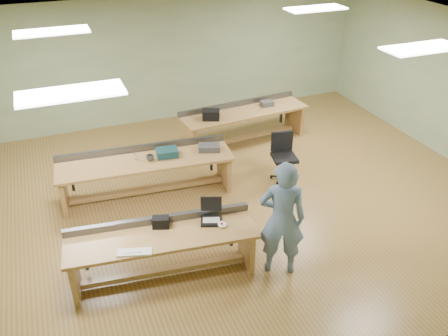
{
  "coord_description": "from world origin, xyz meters",
  "views": [
    {
      "loc": [
        -2.74,
        -6.86,
        4.92
      ],
      "look_at": [
        -0.28,
        -0.6,
        1.04
      ],
      "focal_mm": 38.0,
      "sensor_mm": 36.0,
      "label": 1
    }
  ],
  "objects_px": {
    "parts_bin_grey": "(209,148)",
    "drinks_can": "(135,157)",
    "parts_bin_teal": "(167,153)",
    "laptop_base": "(211,221)",
    "mug": "(150,158)",
    "camera_bag": "(161,222)",
    "workbench_front": "(162,245)",
    "workbench_mid": "(146,168)",
    "task_chair": "(283,163)",
    "person": "(282,219)",
    "workbench_back": "(244,119)"
  },
  "relations": [
    {
      "from": "parts_bin_grey",
      "to": "drinks_can",
      "type": "bearing_deg",
      "value": 173.7
    },
    {
      "from": "parts_bin_teal",
      "to": "laptop_base",
      "type": "bearing_deg",
      "value": -88.58
    },
    {
      "from": "mug",
      "to": "drinks_can",
      "type": "relative_size",
      "value": 1.14
    },
    {
      "from": "camera_bag",
      "to": "drinks_can",
      "type": "relative_size",
      "value": 2.0
    },
    {
      "from": "parts_bin_teal",
      "to": "parts_bin_grey",
      "type": "distance_m",
      "value": 0.8
    },
    {
      "from": "drinks_can",
      "to": "workbench_front",
      "type": "bearing_deg",
      "value": -92.98
    },
    {
      "from": "workbench_mid",
      "to": "laptop_base",
      "type": "height_order",
      "value": "workbench_mid"
    },
    {
      "from": "workbench_mid",
      "to": "parts_bin_teal",
      "type": "distance_m",
      "value": 0.48
    },
    {
      "from": "parts_bin_grey",
      "to": "drinks_can",
      "type": "height_order",
      "value": "drinks_can"
    },
    {
      "from": "laptop_base",
      "to": "task_chair",
      "type": "xyz_separation_m",
      "value": [
        2.16,
        1.81,
        -0.42
      ]
    },
    {
      "from": "camera_bag",
      "to": "task_chair",
      "type": "xyz_separation_m",
      "value": [
        2.88,
        1.65,
        -0.48
      ]
    },
    {
      "from": "workbench_mid",
      "to": "person",
      "type": "distance_m",
      "value": 3.1
    },
    {
      "from": "workbench_back",
      "to": "task_chair",
      "type": "bearing_deg",
      "value": -92.92
    },
    {
      "from": "parts_bin_teal",
      "to": "drinks_can",
      "type": "height_order",
      "value": "parts_bin_teal"
    },
    {
      "from": "workbench_back",
      "to": "laptop_base",
      "type": "height_order",
      "value": "workbench_back"
    },
    {
      "from": "person",
      "to": "drinks_can",
      "type": "xyz_separation_m",
      "value": [
        -1.52,
        2.82,
        -0.11
      ]
    },
    {
      "from": "workbench_back",
      "to": "task_chair",
      "type": "distance_m",
      "value": 1.83
    },
    {
      "from": "workbench_back",
      "to": "task_chair",
      "type": "xyz_separation_m",
      "value": [
        0.06,
        -1.82,
        -0.21
      ]
    },
    {
      "from": "workbench_front",
      "to": "drinks_can",
      "type": "bearing_deg",
      "value": 93.79
    },
    {
      "from": "parts_bin_teal",
      "to": "parts_bin_grey",
      "type": "bearing_deg",
      "value": -5.04
    },
    {
      "from": "workbench_back",
      "to": "parts_bin_teal",
      "type": "xyz_separation_m",
      "value": [
        -2.16,
        -1.41,
        0.26
      ]
    },
    {
      "from": "person",
      "to": "mug",
      "type": "bearing_deg",
      "value": -40.38
    },
    {
      "from": "parts_bin_grey",
      "to": "mug",
      "type": "xyz_separation_m",
      "value": [
        -1.13,
        0.02,
        -0.0
      ]
    },
    {
      "from": "workbench_front",
      "to": "task_chair",
      "type": "height_order",
      "value": "task_chair"
    },
    {
      "from": "task_chair",
      "to": "parts_bin_teal",
      "type": "xyz_separation_m",
      "value": [
        -2.22,
        0.4,
        0.47
      ]
    },
    {
      "from": "workbench_back",
      "to": "person",
      "type": "relative_size",
      "value": 1.6
    },
    {
      "from": "workbench_mid",
      "to": "mug",
      "type": "bearing_deg",
      "value": -44.45
    },
    {
      "from": "person",
      "to": "mug",
      "type": "relative_size",
      "value": 13.63
    },
    {
      "from": "workbench_mid",
      "to": "parts_bin_grey",
      "type": "relative_size",
      "value": 8.14
    },
    {
      "from": "workbench_mid",
      "to": "parts_bin_teal",
      "type": "relative_size",
      "value": 8.4
    },
    {
      "from": "workbench_back",
      "to": "parts_bin_teal",
      "type": "distance_m",
      "value": 2.59
    },
    {
      "from": "mug",
      "to": "parts_bin_grey",
      "type": "bearing_deg",
      "value": -0.99
    },
    {
      "from": "parts_bin_teal",
      "to": "drinks_can",
      "type": "distance_m",
      "value": 0.59
    },
    {
      "from": "camera_bag",
      "to": "parts_bin_grey",
      "type": "height_order",
      "value": "camera_bag"
    },
    {
      "from": "drinks_can",
      "to": "person",
      "type": "bearing_deg",
      "value": -61.7
    },
    {
      "from": "workbench_back",
      "to": "person",
      "type": "bearing_deg",
      "value": -111.23
    },
    {
      "from": "workbench_front",
      "to": "workbench_mid",
      "type": "distance_m",
      "value": 2.28
    },
    {
      "from": "workbench_mid",
      "to": "parts_bin_grey",
      "type": "bearing_deg",
      "value": -0.24
    },
    {
      "from": "person",
      "to": "parts_bin_grey",
      "type": "bearing_deg",
      "value": -62.69
    },
    {
      "from": "camera_bag",
      "to": "parts_bin_teal",
      "type": "xyz_separation_m",
      "value": [
        0.66,
        2.05,
        -0.01
      ]
    },
    {
      "from": "parts_bin_grey",
      "to": "workbench_front",
      "type": "bearing_deg",
      "value": -124.83
    },
    {
      "from": "task_chair",
      "to": "drinks_can",
      "type": "height_order",
      "value": "task_chair"
    },
    {
      "from": "workbench_mid",
      "to": "drinks_can",
      "type": "xyz_separation_m",
      "value": [
        -0.17,
        0.04,
        0.25
      ]
    },
    {
      "from": "workbench_back",
      "to": "parts_bin_teal",
      "type": "bearing_deg",
      "value": -151.6
    },
    {
      "from": "person",
      "to": "camera_bag",
      "type": "relative_size",
      "value": 7.77
    },
    {
      "from": "workbench_back",
      "to": "camera_bag",
      "type": "distance_m",
      "value": 4.48
    },
    {
      "from": "laptop_base",
      "to": "parts_bin_teal",
      "type": "bearing_deg",
      "value": 111.99
    },
    {
      "from": "person",
      "to": "parts_bin_grey",
      "type": "distance_m",
      "value": 2.67
    },
    {
      "from": "camera_bag",
      "to": "parts_bin_grey",
      "type": "bearing_deg",
      "value": 72.74
    },
    {
      "from": "workbench_mid",
      "to": "drinks_can",
      "type": "relative_size",
      "value": 27.2
    }
  ]
}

